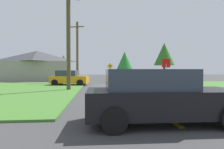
{
  "coord_description": "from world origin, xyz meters",
  "views": [
    {
      "loc": [
        -2.37,
        -19.99,
        1.57
      ],
      "look_at": [
        -0.31,
        3.81,
        1.12
      ],
      "focal_mm": 30.63,
      "sensor_mm": 36.0,
      "label": 1
    }
  ],
  "objects_px": {
    "stop_sign": "(166,67)",
    "utility_pole_near": "(68,39)",
    "utility_pole_mid": "(77,52)",
    "pine_tree_center": "(125,61)",
    "direction_sign": "(110,70)",
    "oak_tree_left": "(164,54)",
    "car_behind_on_main_road": "(159,97)",
    "oak_tree_right": "(64,63)",
    "car_on_crossroad": "(166,77)",
    "barn": "(37,66)",
    "parked_car_near_building": "(69,78)"
  },
  "relations": [
    {
      "from": "direction_sign",
      "to": "barn",
      "type": "bearing_deg",
      "value": 167.68
    },
    {
      "from": "utility_pole_mid",
      "to": "utility_pole_near",
      "type": "bearing_deg",
      "value": -88.54
    },
    {
      "from": "car_behind_on_main_road",
      "to": "stop_sign",
      "type": "bearing_deg",
      "value": 68.99
    },
    {
      "from": "barn",
      "to": "parked_car_near_building",
      "type": "bearing_deg",
      "value": -55.77
    },
    {
      "from": "oak_tree_right",
      "to": "pine_tree_center",
      "type": "bearing_deg",
      "value": -5.89
    },
    {
      "from": "utility_pole_mid",
      "to": "barn",
      "type": "xyz_separation_m",
      "value": [
        -6.48,
        4.16,
        -1.85
      ]
    },
    {
      "from": "car_on_crossroad",
      "to": "oak_tree_left",
      "type": "relative_size",
      "value": 0.64
    },
    {
      "from": "utility_pole_mid",
      "to": "pine_tree_center",
      "type": "distance_m",
      "value": 10.57
    },
    {
      "from": "stop_sign",
      "to": "barn",
      "type": "xyz_separation_m",
      "value": [
        -15.68,
        12.02,
        0.35
      ]
    },
    {
      "from": "parked_car_near_building",
      "to": "utility_pole_near",
      "type": "bearing_deg",
      "value": -74.65
    },
    {
      "from": "pine_tree_center",
      "to": "oak_tree_right",
      "type": "distance_m",
      "value": 10.72
    },
    {
      "from": "car_behind_on_main_road",
      "to": "direction_sign",
      "type": "height_order",
      "value": "direction_sign"
    },
    {
      "from": "stop_sign",
      "to": "utility_pole_near",
      "type": "xyz_separation_m",
      "value": [
        -8.94,
        -2.39,
        2.14
      ]
    },
    {
      "from": "parked_car_near_building",
      "to": "oak_tree_left",
      "type": "relative_size",
      "value": 0.64
    },
    {
      "from": "utility_pole_mid",
      "to": "direction_sign",
      "type": "height_order",
      "value": "utility_pole_mid"
    },
    {
      "from": "utility_pole_near",
      "to": "parked_car_near_building",
      "type": "bearing_deg",
      "value": 97.22
    },
    {
      "from": "car_behind_on_main_road",
      "to": "direction_sign",
      "type": "relative_size",
      "value": 1.66
    },
    {
      "from": "stop_sign",
      "to": "oak_tree_right",
      "type": "xyz_separation_m",
      "value": [
        -12.35,
        16.35,
        1.01
      ]
    },
    {
      "from": "parked_car_near_building",
      "to": "pine_tree_center",
      "type": "relative_size",
      "value": 0.84
    },
    {
      "from": "car_behind_on_main_road",
      "to": "oak_tree_left",
      "type": "bearing_deg",
      "value": 70.12
    },
    {
      "from": "parked_car_near_building",
      "to": "pine_tree_center",
      "type": "distance_m",
      "value": 14.69
    },
    {
      "from": "utility_pole_mid",
      "to": "car_on_crossroad",
      "type": "bearing_deg",
      "value": -13.67
    },
    {
      "from": "direction_sign",
      "to": "pine_tree_center",
      "type": "height_order",
      "value": "pine_tree_center"
    },
    {
      "from": "oak_tree_right",
      "to": "utility_pole_mid",
      "type": "bearing_deg",
      "value": -69.61
    },
    {
      "from": "utility_pole_mid",
      "to": "oak_tree_right",
      "type": "height_order",
      "value": "utility_pole_mid"
    },
    {
      "from": "parked_car_near_building",
      "to": "direction_sign",
      "type": "height_order",
      "value": "direction_sign"
    },
    {
      "from": "utility_pole_near",
      "to": "stop_sign",
      "type": "bearing_deg",
      "value": 14.98
    },
    {
      "from": "parked_car_near_building",
      "to": "utility_pole_near",
      "type": "xyz_separation_m",
      "value": [
        0.7,
        -5.54,
        3.29
      ]
    },
    {
      "from": "car_behind_on_main_road",
      "to": "barn",
      "type": "relative_size",
      "value": 0.48
    },
    {
      "from": "parked_car_near_building",
      "to": "car_on_crossroad",
      "type": "xyz_separation_m",
      "value": [
        11.6,
        1.99,
        -0.0
      ]
    },
    {
      "from": "car_behind_on_main_road",
      "to": "car_on_crossroad",
      "type": "height_order",
      "value": "same"
    },
    {
      "from": "stop_sign",
      "to": "barn",
      "type": "height_order",
      "value": "barn"
    },
    {
      "from": "utility_pole_mid",
      "to": "pine_tree_center",
      "type": "xyz_separation_m",
      "value": [
        7.5,
        7.39,
        -0.86
      ]
    },
    {
      "from": "utility_pole_mid",
      "to": "car_behind_on_main_road",
      "type": "bearing_deg",
      "value": -78.0
    },
    {
      "from": "car_on_crossroad",
      "to": "pine_tree_center",
      "type": "bearing_deg",
      "value": 13.2
    },
    {
      "from": "pine_tree_center",
      "to": "car_behind_on_main_road",
      "type": "bearing_deg",
      "value": -96.64
    },
    {
      "from": "stop_sign",
      "to": "utility_pole_mid",
      "type": "relative_size",
      "value": 0.34
    },
    {
      "from": "stop_sign",
      "to": "pine_tree_center",
      "type": "distance_m",
      "value": 15.4
    },
    {
      "from": "direction_sign",
      "to": "oak_tree_left",
      "type": "relative_size",
      "value": 0.42
    },
    {
      "from": "parked_car_near_building",
      "to": "car_on_crossroad",
      "type": "relative_size",
      "value": 0.99
    },
    {
      "from": "oak_tree_left",
      "to": "barn",
      "type": "distance_m",
      "value": 21.27
    },
    {
      "from": "utility_pole_near",
      "to": "direction_sign",
      "type": "bearing_deg",
      "value": 70.57
    },
    {
      "from": "parked_car_near_building",
      "to": "oak_tree_left",
      "type": "height_order",
      "value": "oak_tree_left"
    },
    {
      "from": "direction_sign",
      "to": "oak_tree_left",
      "type": "distance_m",
      "value": 11.62
    },
    {
      "from": "utility_pole_mid",
      "to": "oak_tree_right",
      "type": "relative_size",
      "value": 1.85
    },
    {
      "from": "utility_pole_mid",
      "to": "pine_tree_center",
      "type": "relative_size",
      "value": 1.63
    },
    {
      "from": "utility_pole_mid",
      "to": "barn",
      "type": "distance_m",
      "value": 7.92
    },
    {
      "from": "utility_pole_mid",
      "to": "oak_tree_left",
      "type": "xyz_separation_m",
      "value": [
        14.49,
        6.99,
        0.38
      ]
    },
    {
      "from": "car_on_crossroad",
      "to": "direction_sign",
      "type": "relative_size",
      "value": 1.54
    },
    {
      "from": "car_behind_on_main_road",
      "to": "parked_car_near_building",
      "type": "bearing_deg",
      "value": 107.66
    }
  ]
}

